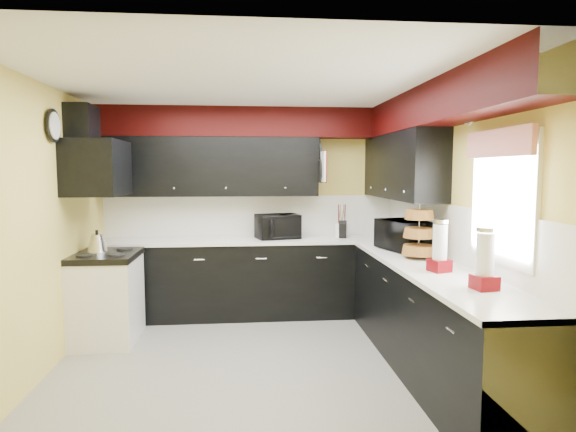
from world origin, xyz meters
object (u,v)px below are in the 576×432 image
object	(u,v)px
toaster_oven	(278,226)
utensil_crock	(342,230)
microwave	(404,235)
kettle	(97,243)
knife_block	(343,230)

from	to	relation	value
toaster_oven	utensil_crock	world-z (taller)	toaster_oven
microwave	kettle	distance (m)	3.16
knife_block	toaster_oven	bearing A→B (deg)	-169.26
microwave	utensil_crock	bearing A→B (deg)	7.53
toaster_oven	kettle	size ratio (longest dim) A/B	2.48
microwave	kettle	size ratio (longest dim) A/B	2.78
knife_block	kettle	bearing A→B (deg)	-152.56
toaster_oven	kettle	bearing A→B (deg)	-173.75
microwave	knife_block	distance (m)	1.04
microwave	kettle	world-z (taller)	microwave
toaster_oven	utensil_crock	xyz separation A→B (m)	(0.78, 0.02, -0.06)
utensil_crock	kettle	bearing A→B (deg)	-165.44
microwave	utensil_crock	distance (m)	1.11
knife_block	kettle	size ratio (longest dim) A/B	0.99
microwave	knife_block	bearing A→B (deg)	9.07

